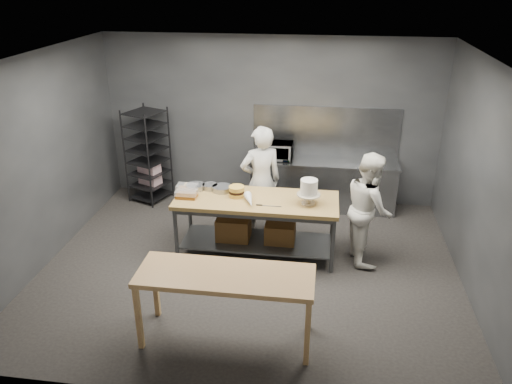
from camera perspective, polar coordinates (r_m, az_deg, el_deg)
ground at (r=7.42m, az=-0.71°, el=-8.54°), size 6.00×6.00×0.00m
back_wall at (r=9.07m, az=1.65°, el=8.13°), size 6.00×0.04×3.00m
work_table at (r=7.50m, az=-0.10°, el=-3.11°), size 2.40×0.90×0.92m
near_counter at (r=5.71m, az=-3.51°, el=-10.02°), size 2.00×0.70×0.90m
back_counter at (r=9.08m, az=7.63°, el=0.88°), size 2.60×0.60×0.90m
splashback_panel at (r=9.05m, az=7.98°, el=6.86°), size 2.60×0.02×0.90m
speed_rack at (r=9.40m, az=-12.24°, el=4.03°), size 0.80×0.83×1.75m
chef_behind at (r=7.92m, az=0.56°, el=1.19°), size 0.79×0.67×1.83m
chef_right at (r=7.42m, az=12.76°, el=-1.78°), size 0.77×0.92×1.68m
microwave at (r=8.89m, az=2.46°, el=4.73°), size 0.54×0.37×0.30m
frosted_cake_stand at (r=7.11m, az=6.07°, el=0.34°), size 0.34×0.34×0.38m
layer_cake at (r=7.38m, az=-2.23°, el=0.07°), size 0.23×0.23×0.16m
cake_pans at (r=7.65m, az=-5.33°, el=0.54°), size 0.70×0.31×0.07m
piping_bag at (r=7.14m, az=-0.73°, el=-0.96°), size 0.23×0.40×0.12m
offset_spatula at (r=7.11m, az=1.06°, el=-1.56°), size 0.36×0.02×0.02m
pastry_clamshells at (r=7.52m, az=-7.91°, el=0.11°), size 0.36×0.41×0.11m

